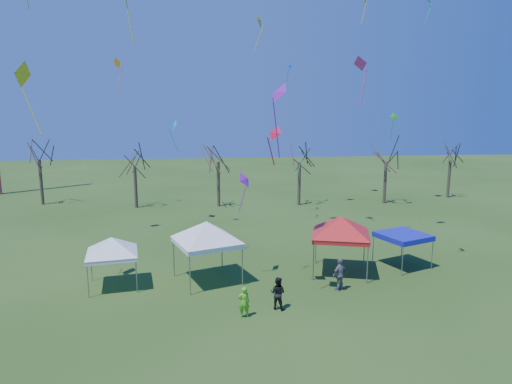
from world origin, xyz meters
TOP-DOWN VIEW (x-y plane):
  - ground at (0.00, 0.00)m, footprint 140.00×140.00m
  - tree_0 at (-20.85, 27.38)m, footprint 3.83×3.83m
  - tree_1 at (-10.77, 24.65)m, footprint 3.42×3.42m
  - tree_2 at (-2.37, 24.38)m, footprint 3.71×3.71m
  - tree_3 at (6.03, 24.04)m, footprint 3.59×3.59m
  - tree_4 at (15.36, 24.00)m, footprint 3.58×3.58m
  - tree_5 at (23.72, 26.07)m, footprint 3.39×3.39m
  - tent_white_west at (-9.09, 3.43)m, footprint 3.79×3.79m
  - tent_white_mid at (-3.73, 3.71)m, footprint 4.47×4.47m
  - tent_red at (4.45, 4.15)m, footprint 4.53×4.53m
  - tent_blue at (8.78, 4.83)m, footprint 3.57×3.57m
  - person_green at (-2.00, -1.26)m, footprint 0.59×0.42m
  - person_grey at (3.64, 1.44)m, footprint 1.17×0.90m
  - person_dark at (-0.21, -0.55)m, footprint 1.03×0.96m
  - kite_22 at (5.45, 20.79)m, footprint 0.81×0.91m
  - kite_5 at (-0.24, -0.43)m, footprint 1.11×1.31m
  - kite_27 at (-0.16, 1.17)m, footprint 0.93×0.99m
  - kite_19 at (4.57, 22.59)m, footprint 0.82×0.76m
  - kite_14 at (-12.88, 2.91)m, footprint 1.00×1.48m
  - kite_13 at (-6.29, 17.90)m, footprint 0.88×1.16m
  - kite_11 at (0.75, 14.87)m, footprint 0.96×1.44m
  - kite_1 at (-1.48, 3.96)m, footprint 1.15×1.25m
  - kite_17 at (6.39, 7.39)m, footprint 1.05×1.19m
  - kite_2 at (-11.85, 24.46)m, footprint 1.14×1.19m
  - kite_12 at (14.87, 21.47)m, footprint 0.93×0.60m
  - kite_25 at (8.86, 3.60)m, footprint 0.77×0.90m

SIDE VIEW (x-z plane):
  - ground at x=0.00m, z-range 0.00..0.00m
  - person_green at x=-2.00m, z-range 0.00..1.55m
  - person_dark at x=-0.21m, z-range 0.00..1.69m
  - person_grey at x=3.64m, z-range 0.00..1.85m
  - tent_blue at x=8.78m, z-range 0.91..3.08m
  - tent_white_west at x=-9.09m, z-range 1.04..4.43m
  - tent_red at x=4.45m, z-range 1.28..5.44m
  - tent_white_mid at x=-3.73m, z-range 1.28..5.47m
  - tree_5 at x=23.72m, z-range 2.00..9.46m
  - tree_1 at x=-10.77m, z-range 2.02..9.56m
  - kite_22 at x=5.45m, z-range 4.59..7.17m
  - kite_1 at x=-1.48m, z-range 4.78..7.15m
  - tree_4 at x=15.36m, z-range 2.12..10.00m
  - tree_3 at x=6.03m, z-range 2.12..10.03m
  - tree_2 at x=-2.37m, z-range 2.20..10.38m
  - tree_0 at x=-20.85m, z-range 2.27..10.70m
  - kite_13 at x=-6.29m, z-range 7.16..9.96m
  - kite_27 at x=-0.16m, z-range 7.74..9.85m
  - kite_12 at x=14.87m, z-range 7.79..10.48m
  - kite_5 at x=-0.24m, z-range 8.97..12.57m
  - kite_14 at x=-12.88m, z-range 9.88..13.64m
  - kite_17 at x=6.39m, z-range 11.25..14.49m
  - kite_19 at x=4.57m, z-range 13.06..15.05m
  - kite_2 at x=-11.85m, z-range 12.78..15.78m
  - kite_25 at x=8.86m, z-range 15.19..16.85m
  - kite_11 at x=0.75m, z-range 15.20..18.28m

